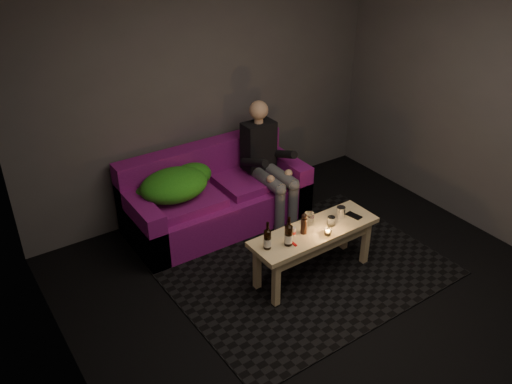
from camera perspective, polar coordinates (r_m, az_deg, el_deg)
floor at (r=4.61m, az=9.51°, el=-12.71°), size 4.50×4.50×0.00m
room at (r=4.02m, az=6.96°, el=8.64°), size 4.50×4.50×4.50m
rug at (r=5.00m, az=5.53°, el=-8.29°), size 2.42×1.78×0.01m
sofa at (r=5.52m, az=-4.34°, el=-0.67°), size 1.82×0.82×0.78m
green_blanket at (r=5.21m, az=-8.39°, el=0.91°), size 0.80×0.55×0.27m
person at (r=5.50m, az=1.15°, el=3.37°), size 0.33×0.76×1.22m
coffee_table at (r=4.74m, az=6.14°, el=-4.83°), size 1.20×0.40×0.49m
beer_bottle_a at (r=4.39m, az=1.21°, el=-4.95°), size 0.06×0.06×0.25m
beer_bottle_b at (r=4.43m, az=3.44°, el=-4.52°), size 0.07×0.07×0.27m
salt_shaker at (r=4.58m, az=3.97°, el=-4.17°), size 0.04×0.04×0.08m
pepper_mill at (r=4.60m, az=5.06°, el=-3.58°), size 0.06×0.06×0.14m
tumbler_back at (r=4.73m, az=5.62°, el=-2.80°), size 0.11×0.11×0.11m
tealight at (r=4.63m, az=7.57°, el=-4.21°), size 0.06×0.06×0.05m
tumbler_front at (r=4.74m, az=7.91°, el=-3.06°), size 0.07×0.07×0.08m
steel_cup at (r=4.86m, az=8.91°, el=-2.12°), size 0.08×0.08×0.11m
smartphone at (r=4.92m, az=10.26°, el=-2.46°), size 0.10×0.15×0.01m
red_lighter at (r=4.49m, az=4.01°, el=-5.47°), size 0.02×0.07×0.01m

